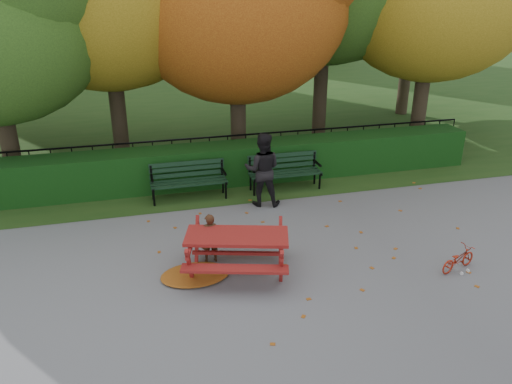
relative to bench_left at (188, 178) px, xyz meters
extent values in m
plane|color=slate|center=(1.30, -3.70, -0.52)|extent=(90.00, 90.00, 0.00)
plane|color=#1B3B13|center=(1.30, 10.30, -0.51)|extent=(90.00, 90.00, 0.00)
cube|color=black|center=(1.30, 0.80, -0.02)|extent=(13.00, 0.90, 1.00)
cube|color=black|center=(1.30, 1.60, -0.44)|extent=(14.00, 0.04, 0.04)
cube|color=black|center=(1.30, 1.60, 0.48)|extent=(14.00, 0.04, 0.04)
cylinder|color=black|center=(-1.70, 1.60, -0.02)|extent=(0.03, 0.03, 1.00)
cylinder|color=black|center=(1.30, 1.60, -0.02)|extent=(0.03, 0.03, 1.00)
cylinder|color=black|center=(4.30, 1.60, -0.02)|extent=(0.03, 0.03, 1.00)
cylinder|color=black|center=(7.80, 1.60, -0.02)|extent=(0.03, 0.03, 1.00)
cylinder|color=#302419|center=(-4.20, 2.10, 0.79)|extent=(0.44, 0.44, 2.62)
cylinder|color=#302419|center=(-1.50, 3.30, 1.06)|extent=(0.44, 0.44, 3.15)
cylinder|color=#302419|center=(1.80, 2.50, 0.88)|extent=(0.44, 0.44, 2.80)
ellipsoid|color=maroon|center=(1.80, 2.50, 3.88)|extent=(6.00, 6.00, 5.40)
cylinder|color=#302419|center=(4.80, 3.80, 1.23)|extent=(0.44, 0.44, 3.50)
cylinder|color=#302419|center=(7.50, 2.30, 0.97)|extent=(0.44, 0.44, 2.97)
cylinder|color=#302419|center=(9.30, 6.30, 1.06)|extent=(0.44, 0.44, 3.15)
cube|color=black|center=(0.00, -0.28, -0.08)|extent=(1.80, 0.12, 0.04)
cube|color=black|center=(0.00, -0.10, -0.08)|extent=(1.80, 0.12, 0.04)
cube|color=black|center=(0.00, 0.08, -0.08)|extent=(1.80, 0.12, 0.04)
cube|color=black|center=(0.00, 0.17, 0.03)|extent=(1.80, 0.05, 0.10)
cube|color=black|center=(0.00, 0.17, 0.18)|extent=(1.80, 0.05, 0.10)
cube|color=black|center=(0.00, 0.17, 0.31)|extent=(1.80, 0.05, 0.10)
cube|color=black|center=(-0.85, -0.10, -0.10)|extent=(0.05, 0.55, 0.06)
cube|color=black|center=(-0.85, 0.17, 0.13)|extent=(0.05, 0.05, 0.41)
cylinder|color=black|center=(-0.85, -0.28, -0.30)|extent=(0.05, 0.05, 0.44)
cylinder|color=black|center=(-0.85, 0.08, -0.30)|extent=(0.05, 0.05, 0.44)
cube|color=black|center=(-0.85, -0.08, 0.10)|extent=(0.05, 0.45, 0.04)
cube|color=black|center=(0.85, -0.10, -0.10)|extent=(0.05, 0.55, 0.06)
cube|color=black|center=(0.85, 0.17, 0.13)|extent=(0.05, 0.05, 0.41)
cylinder|color=black|center=(0.85, -0.28, -0.30)|extent=(0.05, 0.05, 0.44)
cylinder|color=black|center=(0.85, 0.08, -0.30)|extent=(0.05, 0.05, 0.44)
cube|color=black|center=(0.85, -0.08, 0.10)|extent=(0.05, 0.45, 0.04)
cube|color=black|center=(2.40, -0.28, -0.08)|extent=(1.80, 0.12, 0.04)
cube|color=black|center=(2.40, -0.10, -0.08)|extent=(1.80, 0.12, 0.04)
cube|color=black|center=(2.40, 0.08, -0.08)|extent=(1.80, 0.12, 0.04)
cube|color=black|center=(2.40, 0.17, 0.03)|extent=(1.80, 0.05, 0.10)
cube|color=black|center=(2.40, 0.17, 0.18)|extent=(1.80, 0.05, 0.10)
cube|color=black|center=(2.40, 0.17, 0.31)|extent=(1.80, 0.05, 0.10)
cube|color=black|center=(1.55, -0.10, -0.10)|extent=(0.05, 0.55, 0.06)
cube|color=black|center=(1.55, 0.17, 0.13)|extent=(0.05, 0.05, 0.41)
cylinder|color=black|center=(1.55, -0.28, -0.30)|extent=(0.05, 0.05, 0.44)
cylinder|color=black|center=(1.55, 0.08, -0.30)|extent=(0.05, 0.05, 0.44)
cube|color=black|center=(1.55, -0.08, 0.10)|extent=(0.05, 0.45, 0.04)
cube|color=black|center=(3.25, -0.10, -0.10)|extent=(0.05, 0.55, 0.06)
cube|color=black|center=(3.25, 0.17, 0.13)|extent=(0.05, 0.05, 0.41)
cylinder|color=black|center=(3.25, -0.28, -0.30)|extent=(0.05, 0.05, 0.44)
cylinder|color=black|center=(3.25, 0.08, -0.30)|extent=(0.05, 0.05, 0.44)
cube|color=black|center=(3.25, -0.08, 0.10)|extent=(0.05, 0.45, 0.04)
cube|color=maroon|center=(0.38, -3.59, 0.21)|extent=(1.92, 1.22, 0.06)
cube|color=maroon|center=(0.21, -4.16, -0.08)|extent=(1.78, 0.74, 0.05)
cube|color=maroon|center=(0.55, -3.02, -0.08)|extent=(1.78, 0.74, 0.05)
cube|color=maroon|center=(-0.49, -3.80, -0.12)|extent=(0.20, 0.51, 0.87)
cube|color=maroon|center=(-0.24, -2.94, -0.12)|extent=(0.20, 0.51, 0.87)
cube|color=maroon|center=(-0.36, -3.37, 0.14)|extent=(0.43, 1.30, 0.06)
cube|color=maroon|center=(1.00, -4.24, -0.12)|extent=(0.20, 0.51, 0.87)
cube|color=maroon|center=(1.25, -3.38, -0.12)|extent=(0.20, 0.51, 0.87)
cube|color=maroon|center=(1.12, -3.81, 0.14)|extent=(0.43, 1.30, 0.06)
cube|color=maroon|center=(0.38, -3.59, -0.12)|extent=(1.54, 0.50, 0.06)
ellipsoid|color=brown|center=(-0.37, -3.54, -0.48)|extent=(1.39, 1.11, 0.08)
imported|color=#3A2012|center=(-0.02, -3.08, -0.04)|extent=(0.37, 0.25, 0.97)
imported|color=black|center=(1.61, -0.80, 0.34)|extent=(1.00, 0.88, 1.73)
imported|color=#991F0E|center=(4.25, -4.50, -0.30)|extent=(0.88, 0.53, 0.44)
camera|label=1|loc=(-1.25, -11.12, 4.28)|focal=35.00mm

